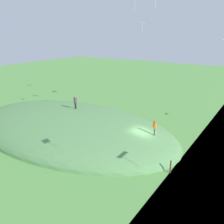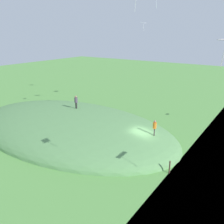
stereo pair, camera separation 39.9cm
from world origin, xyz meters
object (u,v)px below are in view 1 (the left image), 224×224
object	(u,v)px
person_watching_kites	(75,101)
kite_3	(135,0)
mooring_post	(170,167)
kite_8	(142,23)
person_on_hilltop	(155,126)

from	to	relation	value
person_watching_kites	kite_3	size ratio (longest dim) A/B	1.22
mooring_post	kite_8	bearing A→B (deg)	-53.73
person_on_hilltop	kite_8	bearing A→B (deg)	-171.05
person_watching_kites	kite_3	world-z (taller)	kite_3
person_on_hilltop	kite_3	world-z (taller)	kite_3
person_watching_kites	kite_8	xyz separation A→B (m)	(-4.18, -11.32, 10.45)
person_on_hilltop	kite_8	world-z (taller)	kite_8
person_watching_kites	mooring_post	size ratio (longest dim) A/B	1.45
person_watching_kites	kite_8	size ratio (longest dim) A/B	1.44
kite_3	kite_8	size ratio (longest dim) A/B	1.17
kite_3	mooring_post	size ratio (longest dim) A/B	1.19
person_on_hilltop	kite_3	xyz separation A→B (m)	(4.89, -3.58, 13.63)
person_on_hilltop	kite_8	distance (m)	18.26
kite_3	kite_8	bearing A→B (deg)	-68.76
person_on_hilltop	kite_3	size ratio (longest dim) A/B	1.18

